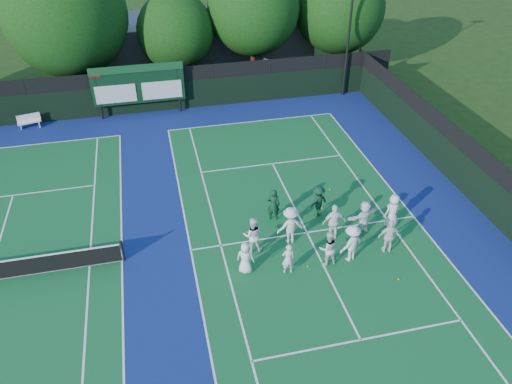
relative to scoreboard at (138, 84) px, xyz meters
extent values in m
plane|color=#1A340E|center=(7.01, -15.59, -2.19)|extent=(120.00, 120.00, 0.00)
cube|color=navy|center=(1.01, -14.59, -2.19)|extent=(34.00, 32.00, 0.01)
cube|color=#125A29|center=(7.01, -14.59, -2.18)|extent=(10.97, 23.77, 0.00)
cube|color=white|center=(7.01, -2.70, -2.18)|extent=(10.97, 0.08, 0.00)
cube|color=white|center=(1.53, -14.59, -2.18)|extent=(0.08, 23.77, 0.00)
cube|color=white|center=(12.50, -14.59, -2.18)|extent=(0.08, 23.77, 0.00)
cube|color=white|center=(2.90, -14.59, -2.18)|extent=(0.08, 23.77, 0.00)
cube|color=white|center=(11.13, -14.59, -2.18)|extent=(0.08, 23.77, 0.00)
cube|color=white|center=(7.01, -20.99, -2.18)|extent=(8.23, 0.08, 0.00)
cube|color=white|center=(7.01, -8.19, -2.18)|extent=(8.23, 0.08, 0.00)
cube|color=white|center=(7.01, -14.59, -2.18)|extent=(0.08, 12.80, 0.00)
cube|color=white|center=(-6.99, -2.70, -2.18)|extent=(10.97, 0.08, 0.00)
cube|color=white|center=(-1.50, -14.59, -2.18)|extent=(0.08, 23.77, 0.00)
cube|color=white|center=(-2.87, -14.59, -2.18)|extent=(0.08, 23.77, 0.00)
cube|color=white|center=(-6.99, -8.19, -2.18)|extent=(8.23, 0.08, 0.00)
cube|color=black|center=(1.01, 0.41, -1.19)|extent=(34.00, 0.08, 2.00)
cube|color=black|center=(1.01, 0.41, 0.31)|extent=(34.00, 0.05, 1.00)
cube|color=black|center=(16.01, -14.59, -1.19)|extent=(0.08, 32.00, 2.00)
cube|color=black|center=(16.01, -14.59, 0.31)|extent=(0.05, 32.00, 1.00)
cylinder|color=black|center=(-2.59, 0.01, -0.44)|extent=(0.16, 0.16, 3.50)
cylinder|color=black|center=(2.61, 0.01, -0.44)|extent=(0.16, 0.16, 3.50)
cube|color=black|center=(0.01, 0.01, 0.01)|extent=(6.00, 0.15, 2.60)
cube|color=#13441F|center=(0.01, -0.09, 1.11)|extent=(6.00, 0.05, 0.50)
cube|color=silver|center=(-1.49, -0.09, -0.49)|extent=(2.60, 0.04, 1.20)
cube|color=silver|center=(1.51, -0.09, -0.49)|extent=(2.60, 0.04, 1.20)
cube|color=maroon|center=(-2.59, -0.09, 1.01)|extent=(0.70, 0.04, 0.50)
cube|color=#5B5B60|center=(5.01, 8.41, -0.19)|extent=(18.00, 6.00, 4.00)
cylinder|color=black|center=(14.51, 0.11, 2.81)|extent=(0.16, 0.16, 10.00)
cylinder|color=black|center=(-1.39, -14.59, -1.64)|extent=(0.10, 0.10, 1.10)
cube|color=white|center=(-7.13, -0.29, -1.79)|extent=(1.48, 0.71, 0.06)
cube|color=white|center=(-7.13, -0.14, -1.52)|extent=(1.40, 0.39, 0.48)
cube|color=white|center=(-7.70, -0.29, -2.00)|extent=(0.13, 0.34, 0.38)
cube|color=white|center=(-6.55, -0.29, -2.00)|extent=(0.13, 0.34, 0.38)
cylinder|color=black|center=(-4.07, 3.91, -0.80)|extent=(0.44, 0.44, 2.78)
sphere|color=#0D330B|center=(-4.07, 3.91, 3.62)|extent=(8.08, 8.08, 8.08)
sphere|color=#0D330B|center=(-3.47, 4.21, 2.81)|extent=(5.66, 5.66, 5.66)
cylinder|color=black|center=(3.03, 3.91, -1.06)|extent=(0.44, 0.44, 2.26)
sphere|color=#0D330B|center=(3.03, 3.91, 2.11)|extent=(5.44, 5.44, 5.44)
sphere|color=#0D330B|center=(3.63, 4.21, 1.56)|extent=(3.81, 3.81, 3.81)
cylinder|color=black|center=(8.66, 3.91, -0.65)|extent=(0.44, 0.44, 3.07)
sphere|color=#0D330B|center=(8.66, 3.91, 3.36)|extent=(6.61, 6.61, 6.61)
sphere|color=#0D330B|center=(9.26, 4.21, 2.70)|extent=(4.63, 4.63, 4.63)
cylinder|color=black|center=(15.23, 3.91, -0.84)|extent=(0.44, 0.44, 2.69)
sphere|color=#0D330B|center=(15.23, 3.91, 2.99)|extent=(6.64, 6.64, 6.64)
sphere|color=#0D330B|center=(15.83, 4.21, 2.33)|extent=(4.65, 4.65, 4.65)
sphere|color=yellow|center=(6.32, -16.84, -2.16)|extent=(0.07, 0.07, 0.07)
sphere|color=yellow|center=(9.29, -11.46, -2.16)|extent=(0.07, 0.07, 0.07)
sphere|color=yellow|center=(9.79, -18.44, -2.16)|extent=(0.07, 0.07, 0.07)
sphere|color=yellow|center=(4.27, -13.95, -2.16)|extent=(0.07, 0.07, 0.07)
sphere|color=yellow|center=(8.34, -12.93, -2.16)|extent=(0.07, 0.07, 0.07)
imported|color=white|center=(3.65, -16.47, -1.43)|extent=(0.88, 0.74, 1.53)
imported|color=silver|center=(5.39, -16.92, -1.44)|extent=(0.57, 0.40, 1.51)
imported|color=silver|center=(7.20, -16.75, -1.35)|extent=(0.82, 0.64, 1.69)
imported|color=white|center=(8.27, -16.74, -1.29)|extent=(1.33, 1.06, 1.80)
imported|color=white|center=(10.09, -16.64, -1.33)|extent=(1.06, 0.59, 1.71)
imported|color=white|center=(4.24, -15.22, -1.30)|extent=(0.96, 0.80, 1.79)
imported|color=silver|center=(6.02, -15.01, -1.25)|extent=(1.28, 0.83, 1.87)
imported|color=white|center=(8.04, -15.19, -1.27)|extent=(1.08, 0.46, 1.84)
imported|color=white|center=(9.54, -15.12, -1.32)|extent=(1.69, 0.96, 1.74)
imported|color=white|center=(11.07, -14.96, -1.32)|extent=(0.95, 0.73, 1.74)
imported|color=#0E3520|center=(5.73, -13.19, -1.33)|extent=(0.71, 0.56, 1.72)
imported|color=#0D321E|center=(7.90, -13.41, -1.34)|extent=(1.26, 1.01, 1.71)
camera|label=1|loc=(0.54, -31.80, 12.71)|focal=35.00mm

